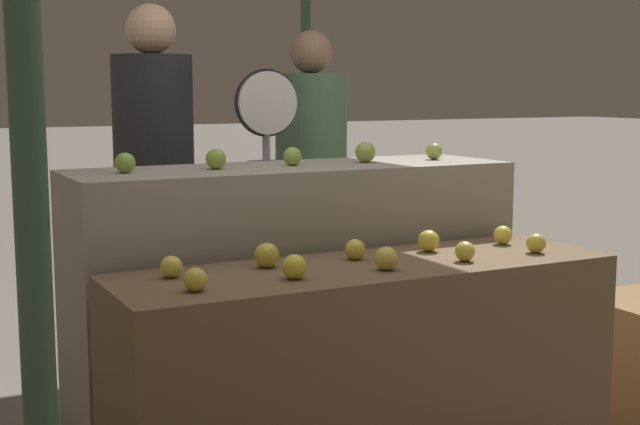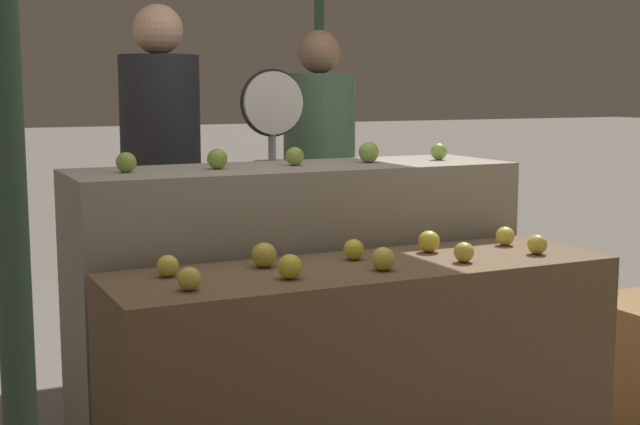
# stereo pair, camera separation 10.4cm
# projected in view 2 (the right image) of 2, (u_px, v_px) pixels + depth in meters

# --- Properties ---
(display_counter_front) EXTENTS (1.82, 0.55, 0.79)m
(display_counter_front) POSITION_uv_depth(u_px,v_px,m) (364.00, 374.00, 3.18)
(display_counter_front) COLOR brown
(display_counter_front) RESTS_ON ground_plane
(display_counter_back) EXTENTS (1.82, 0.55, 1.10)m
(display_counter_back) POSITION_uv_depth(u_px,v_px,m) (296.00, 297.00, 3.69)
(display_counter_back) COLOR gray
(display_counter_back) RESTS_ON ground_plane
(apple_front_0) EXTENTS (0.07, 0.07, 0.07)m
(apple_front_0) POSITION_uv_depth(u_px,v_px,m) (189.00, 279.00, 2.72)
(apple_front_0) COLOR gold
(apple_front_0) RESTS_ON display_counter_front
(apple_front_1) EXTENTS (0.08, 0.08, 0.08)m
(apple_front_1) POSITION_uv_depth(u_px,v_px,m) (290.00, 267.00, 2.89)
(apple_front_1) COLOR gold
(apple_front_1) RESTS_ON display_counter_front
(apple_front_2) EXTENTS (0.08, 0.08, 0.08)m
(apple_front_2) POSITION_uv_depth(u_px,v_px,m) (383.00, 259.00, 3.02)
(apple_front_2) COLOR gold
(apple_front_2) RESTS_ON display_counter_front
(apple_front_3) EXTENTS (0.07, 0.07, 0.07)m
(apple_front_3) POSITION_uv_depth(u_px,v_px,m) (464.00, 252.00, 3.16)
(apple_front_3) COLOR gold
(apple_front_3) RESTS_ON display_counter_front
(apple_front_4) EXTENTS (0.07, 0.07, 0.07)m
(apple_front_4) POSITION_uv_depth(u_px,v_px,m) (537.00, 244.00, 3.32)
(apple_front_4) COLOR gold
(apple_front_4) RESTS_ON display_counter_front
(apple_front_5) EXTENTS (0.07, 0.07, 0.07)m
(apple_front_5) POSITION_uv_depth(u_px,v_px,m) (168.00, 266.00, 2.92)
(apple_front_5) COLOR yellow
(apple_front_5) RESTS_ON display_counter_front
(apple_front_6) EXTENTS (0.09, 0.09, 0.09)m
(apple_front_6) POSITION_uv_depth(u_px,v_px,m) (264.00, 255.00, 3.07)
(apple_front_6) COLOR gold
(apple_front_6) RESTS_ON display_counter_front
(apple_front_7) EXTENTS (0.08, 0.08, 0.08)m
(apple_front_7) POSITION_uv_depth(u_px,v_px,m) (354.00, 250.00, 3.21)
(apple_front_7) COLOR gold
(apple_front_7) RESTS_ON display_counter_front
(apple_front_8) EXTENTS (0.08, 0.08, 0.08)m
(apple_front_8) POSITION_uv_depth(u_px,v_px,m) (429.00, 241.00, 3.36)
(apple_front_8) COLOR gold
(apple_front_8) RESTS_ON display_counter_front
(apple_front_9) EXTENTS (0.07, 0.07, 0.07)m
(apple_front_9) POSITION_uv_depth(u_px,v_px,m) (505.00, 236.00, 3.50)
(apple_front_9) COLOR yellow
(apple_front_9) RESTS_ON display_counter_front
(apple_back_0) EXTENTS (0.08, 0.08, 0.08)m
(apple_back_0) POSITION_uv_depth(u_px,v_px,m) (126.00, 162.00, 3.32)
(apple_back_0) COLOR #84AD3D
(apple_back_0) RESTS_ON display_counter_back
(apple_back_1) EXTENTS (0.08, 0.08, 0.08)m
(apple_back_1) POSITION_uv_depth(u_px,v_px,m) (217.00, 159.00, 3.46)
(apple_back_1) COLOR #84AD3D
(apple_back_1) RESTS_ON display_counter_back
(apple_back_2) EXTENTS (0.08, 0.08, 0.08)m
(apple_back_2) POSITION_uv_depth(u_px,v_px,m) (295.00, 156.00, 3.62)
(apple_back_2) COLOR #8EB247
(apple_back_2) RESTS_ON display_counter_back
(apple_back_3) EXTENTS (0.09, 0.09, 0.09)m
(apple_back_3) POSITION_uv_depth(u_px,v_px,m) (369.00, 152.00, 3.76)
(apple_back_3) COLOR #8EB247
(apple_back_3) RESTS_ON display_counter_back
(apple_back_4) EXTENTS (0.07, 0.07, 0.07)m
(apple_back_4) POSITION_uv_depth(u_px,v_px,m) (439.00, 152.00, 3.90)
(apple_back_4) COLOR #8EB247
(apple_back_4) RESTS_ON display_counter_back
(produce_scale) EXTENTS (0.31, 0.20, 1.50)m
(produce_scale) POSITION_uv_depth(u_px,v_px,m) (273.00, 154.00, 4.17)
(produce_scale) COLOR #99999E
(produce_scale) RESTS_ON ground_plane
(person_vendor_at_scale) EXTENTS (0.45, 0.45, 1.80)m
(person_vendor_at_scale) POSITION_uv_depth(u_px,v_px,m) (161.00, 165.00, 4.28)
(person_vendor_at_scale) COLOR #2D2D38
(person_vendor_at_scale) RESTS_ON ground_plane
(person_customer_left) EXTENTS (0.50, 0.50, 1.71)m
(person_customer_left) POSITION_uv_depth(u_px,v_px,m) (319.00, 169.00, 4.72)
(person_customer_left) COLOR #2D2D38
(person_customer_left) RESTS_ON ground_plane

